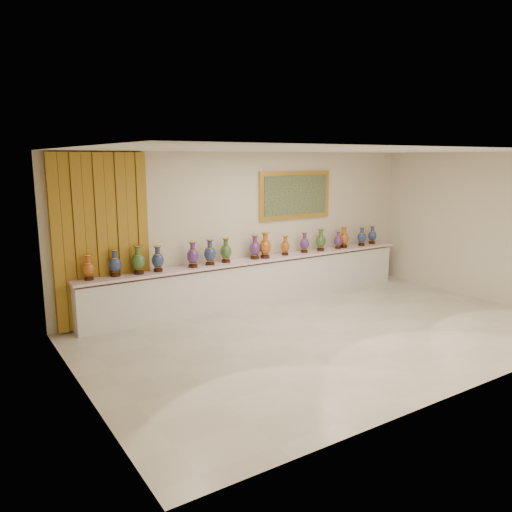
{
  "coord_description": "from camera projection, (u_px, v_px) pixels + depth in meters",
  "views": [
    {
      "loc": [
        -5.34,
        -5.97,
        2.88
      ],
      "look_at": [
        -0.39,
        1.7,
        1.08
      ],
      "focal_mm": 35.0,
      "sensor_mm": 36.0,
      "label": 1
    }
  ],
  "objects": [
    {
      "name": "vase_1",
      "position": [
        115.0,
        264.0,
        8.46
      ],
      "size": [
        0.26,
        0.26,
        0.47
      ],
      "rotation": [
        0.0,
        0.0,
        0.2
      ],
      "color": "black",
      "rests_on": "counter"
    },
    {
      "name": "vase_12",
      "position": [
        338.0,
        241.0,
        11.07
      ],
      "size": [
        0.18,
        0.18,
        0.39
      ],
      "rotation": [
        0.0,
        0.0,
        -0.0
      ],
      "color": "black",
      "rests_on": "counter"
    },
    {
      "name": "vase_7",
      "position": [
        255.0,
        248.0,
        9.92
      ],
      "size": [
        0.29,
        0.29,
        0.48
      ],
      "rotation": [
        0.0,
        0.0,
        0.34
      ],
      "color": "black",
      "rests_on": "counter"
    },
    {
      "name": "vase_4",
      "position": [
        193.0,
        256.0,
        9.16
      ],
      "size": [
        0.29,
        0.29,
        0.48
      ],
      "rotation": [
        0.0,
        0.0,
        -0.42
      ],
      "color": "black",
      "rests_on": "counter"
    },
    {
      "name": "vase_8",
      "position": [
        265.0,
        247.0,
        10.0
      ],
      "size": [
        0.27,
        0.27,
        0.52
      ],
      "rotation": [
        0.0,
        0.0,
        -0.16
      ],
      "color": "black",
      "rests_on": "counter"
    },
    {
      "name": "vase_6",
      "position": [
        226.0,
        251.0,
        9.6
      ],
      "size": [
        0.29,
        0.29,
        0.48
      ],
      "rotation": [
        0.0,
        0.0,
        -0.43
      ],
      "color": "black",
      "rests_on": "counter"
    },
    {
      "name": "ground",
      "position": [
        331.0,
        334.0,
        8.32
      ],
      "size": [
        8.0,
        8.0,
        0.0
      ],
      "primitive_type": "plane",
      "color": "beige",
      "rests_on": "ground"
    },
    {
      "name": "vase_0",
      "position": [
        88.0,
        269.0,
        8.2
      ],
      "size": [
        0.24,
        0.24,
        0.43
      ],
      "rotation": [
        0.0,
        0.0,
        -0.22
      ],
      "color": "black",
      "rests_on": "counter"
    },
    {
      "name": "vase_5",
      "position": [
        210.0,
        254.0,
        9.35
      ],
      "size": [
        0.28,
        0.28,
        0.49
      ],
      "rotation": [
        0.0,
        0.0,
        0.28
      ],
      "color": "black",
      "rests_on": "counter"
    },
    {
      "name": "room",
      "position": [
        139.0,
        232.0,
        8.76
      ],
      "size": [
        8.0,
        8.0,
        8.0
      ],
      "color": "beige",
      "rests_on": "ground"
    },
    {
      "name": "vase_3",
      "position": [
        158.0,
        260.0,
        8.82
      ],
      "size": [
        0.27,
        0.27,
        0.46
      ],
      "rotation": [
        0.0,
        0.0,
        -0.33
      ],
      "color": "black",
      "rests_on": "counter"
    },
    {
      "name": "vase_11",
      "position": [
        321.0,
        241.0,
        10.81
      ],
      "size": [
        0.24,
        0.24,
        0.48
      ],
      "rotation": [
        0.0,
        0.0,
        0.08
      ],
      "color": "black",
      "rests_on": "counter"
    },
    {
      "name": "vase_14",
      "position": [
        362.0,
        237.0,
        11.44
      ],
      "size": [
        0.26,
        0.26,
        0.43
      ],
      "rotation": [
        0.0,
        0.0,
        0.35
      ],
      "color": "black",
      "rests_on": "counter"
    },
    {
      "name": "vase_15",
      "position": [
        372.0,
        236.0,
        11.69
      ],
      "size": [
        0.25,
        0.25,
        0.43
      ],
      "rotation": [
        0.0,
        0.0,
        -0.31
      ],
      "color": "black",
      "rests_on": "counter"
    },
    {
      "name": "vase_2",
      "position": [
        138.0,
        261.0,
        8.63
      ],
      "size": [
        0.26,
        0.26,
        0.51
      ],
      "rotation": [
        0.0,
        0.0,
        0.12
      ],
      "color": "black",
      "rests_on": "counter"
    },
    {
      "name": "vase_13",
      "position": [
        344.0,
        238.0,
        11.19
      ],
      "size": [
        0.27,
        0.27,
        0.47
      ],
      "rotation": [
        0.0,
        0.0,
        0.32
      ],
      "color": "black",
      "rests_on": "counter"
    },
    {
      "name": "label_card",
      "position": [
        210.0,
        266.0,
        9.3
      ],
      "size": [
        0.1,
        0.06,
        0.0
      ],
      "primitive_type": "cube",
      "color": "white",
      "rests_on": "counter"
    },
    {
      "name": "counter",
      "position": [
        257.0,
        281.0,
        10.1
      ],
      "size": [
        7.28,
        0.48,
        0.9
      ],
      "color": "white",
      "rests_on": "ground"
    },
    {
      "name": "vase_10",
      "position": [
        304.0,
        243.0,
        10.61
      ],
      "size": [
        0.23,
        0.23,
        0.43
      ],
      "rotation": [
        0.0,
        0.0,
        -0.16
      ],
      "color": "black",
      "rests_on": "counter"
    },
    {
      "name": "vase_9",
      "position": [
        285.0,
        246.0,
        10.32
      ],
      "size": [
        0.23,
        0.23,
        0.4
      ],
      "rotation": [
        0.0,
        0.0,
        -0.31
      ],
      "color": "black",
      "rests_on": "counter"
    }
  ]
}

